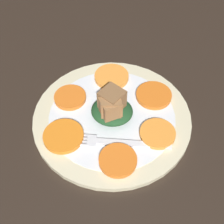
# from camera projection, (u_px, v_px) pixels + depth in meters

# --- Properties ---
(table_slab) EXTENTS (1.20, 1.20, 0.02)m
(table_slab) POSITION_uv_depth(u_px,v_px,m) (112.00, 122.00, 0.59)
(table_slab) COLOR black
(table_slab) RESTS_ON ground
(plate) EXTENTS (0.29, 0.29, 0.01)m
(plate) POSITION_uv_depth(u_px,v_px,m) (112.00, 117.00, 0.58)
(plate) COLOR beige
(plate) RESTS_ON table_slab
(carrot_slice_0) EXTENTS (0.07, 0.07, 0.01)m
(carrot_slice_0) POSITION_uv_depth(u_px,v_px,m) (112.00, 77.00, 0.63)
(carrot_slice_0) COLOR orange
(carrot_slice_0) RESTS_ON plate
(carrot_slice_1) EXTENTS (0.06, 0.06, 0.01)m
(carrot_slice_1) POSITION_uv_depth(u_px,v_px,m) (70.00, 97.00, 0.60)
(carrot_slice_1) COLOR orange
(carrot_slice_1) RESTS_ON plate
(carrot_slice_2) EXTENTS (0.07, 0.07, 0.01)m
(carrot_slice_2) POSITION_uv_depth(u_px,v_px,m) (63.00, 136.00, 0.54)
(carrot_slice_2) COLOR orange
(carrot_slice_2) RESTS_ON plate
(carrot_slice_3) EXTENTS (0.06, 0.06, 0.01)m
(carrot_slice_3) POSITION_uv_depth(u_px,v_px,m) (118.00, 160.00, 0.51)
(carrot_slice_3) COLOR orange
(carrot_slice_3) RESTS_ON plate
(carrot_slice_4) EXTENTS (0.06, 0.06, 0.01)m
(carrot_slice_4) POSITION_uv_depth(u_px,v_px,m) (158.00, 133.00, 0.54)
(carrot_slice_4) COLOR orange
(carrot_slice_4) RESTS_ON plate
(carrot_slice_5) EXTENTS (0.07, 0.07, 0.01)m
(carrot_slice_5) POSITION_uv_depth(u_px,v_px,m) (154.00, 95.00, 0.60)
(carrot_slice_5) COLOR orange
(carrot_slice_5) RESTS_ON plate
(center_pile) EXTENTS (0.08, 0.07, 0.06)m
(center_pile) POSITION_uv_depth(u_px,v_px,m) (111.00, 107.00, 0.55)
(center_pile) COLOR #1E4723
(center_pile) RESTS_ON plate
(fork) EXTENTS (0.20, 0.04, 0.00)m
(fork) POSITION_uv_depth(u_px,v_px,m) (112.00, 142.00, 0.53)
(fork) COLOR silver
(fork) RESTS_ON plate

